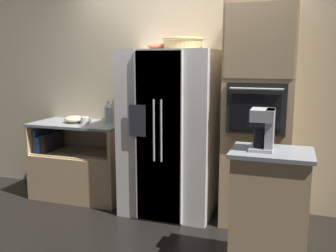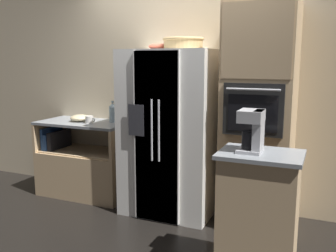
# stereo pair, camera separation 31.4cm
# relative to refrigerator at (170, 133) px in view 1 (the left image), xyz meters

# --- Properties ---
(ground_plane) EXTENTS (20.00, 20.00, 0.00)m
(ground_plane) POSITION_rel_refrigerator_xyz_m (0.02, -0.01, -0.87)
(ground_plane) COLOR black
(wall_back) EXTENTS (12.00, 0.06, 2.80)m
(wall_back) POSITION_rel_refrigerator_xyz_m (0.02, 0.39, 0.53)
(wall_back) COLOR beige
(wall_back) RESTS_ON ground_plane
(counter_left) EXTENTS (1.10, 0.59, 0.90)m
(counter_left) POSITION_rel_refrigerator_xyz_m (-1.15, 0.06, -0.54)
(counter_left) COLOR tan
(counter_left) RESTS_ON ground_plane
(refrigerator) EXTENTS (0.95, 0.75, 1.74)m
(refrigerator) POSITION_rel_refrigerator_xyz_m (0.00, 0.00, 0.00)
(refrigerator) COLOR white
(refrigerator) RESTS_ON ground_plane
(wall_oven) EXTENTS (0.65, 0.70, 2.17)m
(wall_oven) POSITION_rel_refrigerator_xyz_m (0.92, 0.04, 0.22)
(wall_oven) COLOR tan
(wall_oven) RESTS_ON ground_plane
(island_counter) EXTENTS (0.59, 0.46, 0.97)m
(island_counter) POSITION_rel_refrigerator_xyz_m (1.10, -0.93, -0.38)
(island_counter) COLOR tan
(island_counter) RESTS_ON ground_plane
(wicker_basket) EXTENTS (0.41, 0.41, 0.11)m
(wicker_basket) POSITION_rel_refrigerator_xyz_m (0.15, -0.01, 0.93)
(wicker_basket) COLOR tan
(wicker_basket) RESTS_ON refrigerator
(fruit_bowl) EXTENTS (0.23, 0.23, 0.06)m
(fruit_bowl) POSITION_rel_refrigerator_xyz_m (-0.14, 0.03, 0.90)
(fruit_bowl) COLOR #DB664C
(fruit_bowl) RESTS_ON refrigerator
(bottle_tall) EXTENTS (0.09, 0.09, 0.25)m
(bottle_tall) POSITION_rel_refrigerator_xyz_m (-0.81, 0.17, 0.15)
(bottle_tall) COLOR silver
(bottle_tall) RESTS_ON counter_left
(mug) EXTENTS (0.13, 0.09, 0.09)m
(mug) POSITION_rel_refrigerator_xyz_m (-1.02, -0.02, 0.08)
(mug) COLOR silver
(mug) RESTS_ON counter_left
(mixing_bowl) EXTENTS (0.23, 0.23, 0.08)m
(mixing_bowl) POSITION_rel_refrigerator_xyz_m (-1.20, 0.06, 0.08)
(mixing_bowl) COLOR beige
(mixing_bowl) RESTS_ON counter_left
(coffee_maker) EXTENTS (0.17, 0.22, 0.31)m
(coffee_maker) POSITION_rel_refrigerator_xyz_m (1.04, -0.93, 0.27)
(coffee_maker) COLOR #B2B2B7
(coffee_maker) RESTS_ON island_counter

